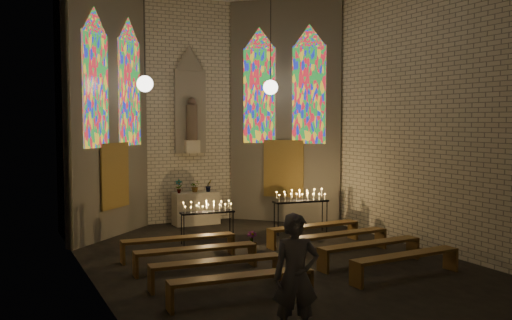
# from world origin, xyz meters

# --- Properties ---
(floor) EXTENTS (12.00, 12.00, 0.00)m
(floor) POSITION_xyz_m (0.00, 0.00, 0.00)
(floor) COLOR black
(floor) RESTS_ON ground
(room) EXTENTS (8.22, 12.43, 7.00)m
(room) POSITION_xyz_m (-0.00, 3.37, 3.72)
(room) COLOR beige
(room) RESTS_ON ground
(altar) EXTENTS (1.40, 0.60, 1.00)m
(altar) POSITION_xyz_m (0.00, 5.45, 0.50)
(altar) COLOR beige
(altar) RESTS_ON ground
(flower_vase_left) EXTENTS (0.26, 0.23, 0.42)m
(flower_vase_left) POSITION_xyz_m (-0.55, 5.45, 1.21)
(flower_vase_left) COLOR #4C723F
(flower_vase_left) RESTS_ON altar
(flower_vase_center) EXTENTS (0.38, 0.36, 0.35)m
(flower_vase_center) POSITION_xyz_m (-0.01, 5.50, 1.17)
(flower_vase_center) COLOR #4C723F
(flower_vase_center) RESTS_ON altar
(flower_vase_right) EXTENTS (0.26, 0.24, 0.39)m
(flower_vase_right) POSITION_xyz_m (0.40, 5.38, 1.19)
(flower_vase_right) COLOR #4C723F
(flower_vase_right) RESTS_ON altar
(aisle_flower_pot) EXTENTS (0.32, 0.32, 0.47)m
(aisle_flower_pot) POSITION_xyz_m (0.05, 1.48, 0.24)
(aisle_flower_pot) COLOR #4C723F
(aisle_flower_pot) RESTS_ON ground
(votive_stand_left) EXTENTS (1.44, 0.44, 1.04)m
(votive_stand_left) POSITION_xyz_m (-0.64, 2.75, 0.89)
(votive_stand_left) COLOR black
(votive_stand_left) RESTS_ON ground
(votive_stand_right) EXTENTS (1.63, 0.56, 1.17)m
(votive_stand_right) POSITION_xyz_m (2.22, 2.82, 1.01)
(votive_stand_right) COLOR black
(votive_stand_right) RESTS_ON ground
(pew_left_0) EXTENTS (2.67, 0.55, 0.51)m
(pew_left_0) POSITION_xyz_m (-1.83, 1.47, 0.41)
(pew_left_0) COLOR brown
(pew_left_0) RESTS_ON ground
(pew_right_0) EXTENTS (2.67, 0.55, 0.51)m
(pew_right_0) POSITION_xyz_m (1.83, 1.47, 0.41)
(pew_right_0) COLOR brown
(pew_right_0) RESTS_ON ground
(pew_left_1) EXTENTS (2.67, 0.55, 0.51)m
(pew_left_1) POSITION_xyz_m (-1.83, 0.27, 0.41)
(pew_left_1) COLOR brown
(pew_left_1) RESTS_ON ground
(pew_right_1) EXTENTS (2.67, 0.55, 0.51)m
(pew_right_1) POSITION_xyz_m (1.83, 0.27, 0.41)
(pew_right_1) COLOR brown
(pew_right_1) RESTS_ON ground
(pew_left_2) EXTENTS (2.67, 0.55, 0.51)m
(pew_left_2) POSITION_xyz_m (-1.83, -0.93, 0.41)
(pew_left_2) COLOR brown
(pew_left_2) RESTS_ON ground
(pew_right_2) EXTENTS (2.67, 0.55, 0.51)m
(pew_right_2) POSITION_xyz_m (1.83, -0.93, 0.41)
(pew_right_2) COLOR brown
(pew_right_2) RESTS_ON ground
(pew_left_3) EXTENTS (2.67, 0.55, 0.51)m
(pew_left_3) POSITION_xyz_m (-1.83, -2.13, 0.41)
(pew_left_3) COLOR brown
(pew_left_3) RESTS_ON ground
(pew_right_3) EXTENTS (2.67, 0.55, 0.51)m
(pew_right_3) POSITION_xyz_m (1.83, -2.13, 0.41)
(pew_right_3) COLOR brown
(pew_right_3) RESTS_ON ground
(visitor) EXTENTS (0.79, 0.66, 1.87)m
(visitor) POSITION_xyz_m (-1.80, -3.98, 0.93)
(visitor) COLOR #46454E
(visitor) RESTS_ON ground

